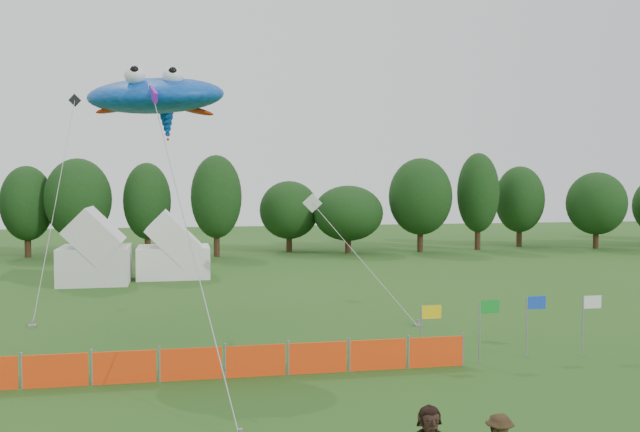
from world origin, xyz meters
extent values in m
cylinder|color=#382314|center=(-15.73, 46.21, 1.19)|extent=(0.50, 0.50, 2.38)
ellipsoid|color=black|center=(-15.73, 46.21, 4.30)|extent=(4.09, 4.09, 5.35)
cylinder|color=#382314|center=(-11.75, 45.39, 1.29)|extent=(0.50, 0.50, 2.57)
ellipsoid|color=black|center=(-11.75, 45.39, 4.64)|extent=(5.20, 5.20, 5.79)
cylinder|color=#382314|center=(-6.44, 45.32, 1.23)|extent=(0.50, 0.50, 2.46)
ellipsoid|color=black|center=(-6.44, 45.32, 4.45)|extent=(3.78, 3.78, 5.55)
cylinder|color=#382314|center=(-0.99, 43.92, 1.33)|extent=(0.50, 0.50, 2.66)
ellipsoid|color=black|center=(-0.99, 43.92, 4.81)|extent=(4.05, 4.05, 5.99)
cylinder|color=#382314|center=(5.28, 46.53, 0.99)|extent=(0.50, 0.50, 1.98)
ellipsoid|color=black|center=(5.28, 46.53, 3.58)|extent=(5.06, 5.06, 4.46)
cylinder|color=#382314|center=(9.99, 44.56, 0.93)|extent=(0.50, 0.50, 1.86)
ellipsoid|color=black|center=(9.99, 44.56, 3.35)|extent=(5.86, 5.86, 4.18)
cylinder|color=#382314|center=(16.28, 44.38, 1.31)|extent=(0.50, 0.50, 2.62)
ellipsoid|color=black|center=(16.28, 44.38, 4.73)|extent=(5.41, 5.41, 5.89)
cylinder|color=#382314|center=(21.78, 44.99, 1.39)|extent=(0.50, 0.50, 2.78)
ellipsoid|color=black|center=(21.78, 44.99, 5.02)|extent=(3.67, 3.67, 6.26)
cylinder|color=#382314|center=(26.67, 46.88, 1.21)|extent=(0.50, 0.50, 2.42)
ellipsoid|color=black|center=(26.67, 46.88, 4.36)|extent=(4.46, 4.46, 5.44)
cylinder|color=#382314|center=(32.69, 44.13, 1.12)|extent=(0.50, 0.50, 2.24)
ellipsoid|color=black|center=(32.69, 44.13, 4.04)|extent=(5.26, 5.26, 5.03)
cube|color=silver|center=(-8.85, 30.65, 1.10)|extent=(4.01, 4.01, 2.21)
cube|color=white|center=(-4.28, 32.39, 0.98)|extent=(4.46, 3.57, 1.96)
cube|color=#FC3F0E|center=(-7.55, 8.69, 0.50)|extent=(1.90, 0.06, 1.00)
cube|color=#FC3F0E|center=(-5.55, 8.69, 0.50)|extent=(1.90, 0.06, 1.00)
cube|color=#FC3F0E|center=(-3.55, 8.69, 0.50)|extent=(1.90, 0.06, 1.00)
cube|color=#FC3F0E|center=(-1.55, 8.69, 0.50)|extent=(1.90, 0.06, 1.00)
cube|color=#FC3F0E|center=(0.45, 8.69, 0.50)|extent=(1.90, 0.06, 1.00)
cube|color=#FC3F0E|center=(2.45, 8.69, 0.50)|extent=(1.90, 0.06, 1.00)
cube|color=#FC3F0E|center=(4.45, 8.69, 0.50)|extent=(1.90, 0.06, 1.00)
cylinder|color=gray|center=(4.00, 8.89, 1.01)|extent=(0.06, 0.06, 2.03)
cube|color=yellow|center=(4.35, 8.89, 1.80)|extent=(0.70, 0.02, 0.45)
cylinder|color=gray|center=(6.00, 8.72, 1.08)|extent=(0.06, 0.06, 2.16)
cube|color=#148C26|center=(6.35, 8.72, 1.94)|extent=(0.70, 0.02, 0.45)
cylinder|color=gray|center=(8.00, 9.28, 1.07)|extent=(0.06, 0.06, 2.14)
cube|color=blue|center=(8.35, 9.28, 1.92)|extent=(0.70, 0.02, 0.45)
cylinder|color=gray|center=(10.00, 9.04, 1.07)|extent=(0.06, 0.06, 2.14)
cube|color=white|center=(10.35, 9.04, 1.91)|extent=(0.70, 0.02, 0.45)
ellipsoid|color=blue|center=(-4.71, 14.10, 9.35)|extent=(6.54, 5.95, 1.86)
sphere|color=white|center=(-5.37, 12.95, 9.92)|extent=(0.74, 0.74, 0.74)
sphere|color=white|center=(-4.04, 12.95, 9.92)|extent=(0.74, 0.74, 0.74)
ellipsoid|color=red|center=(-6.12, 14.27, 8.86)|extent=(1.56, 0.68, 0.24)
ellipsoid|color=red|center=(-3.29, 14.27, 8.86)|extent=(1.56, 0.68, 0.24)
cube|color=purple|center=(-4.71, 12.06, 9.17)|extent=(0.37, 0.96, 0.70)
cylinder|color=#A5A5A5|center=(-3.59, 7.78, 4.52)|extent=(2.27, 9.16, 9.07)
cube|color=white|center=(3.35, 25.22, 4.89)|extent=(1.08, 0.30, 1.08)
cylinder|color=#A5A5A5|center=(4.67, 20.11, 2.45)|extent=(2.69, 10.24, 4.92)
cube|color=gray|center=(6.00, 15.00, 0.05)|extent=(0.30, 0.30, 0.10)
cube|color=black|center=(-9.74, 29.82, 10.76)|extent=(0.75, 0.22, 0.75)
cylinder|color=#A5A5A5|center=(-9.87, 23.91, 5.38)|extent=(0.29, 11.84, 10.78)
cube|color=gray|center=(-10.00, 18.00, 0.05)|extent=(0.30, 0.30, 0.10)
camera|label=1|loc=(-3.83, -13.46, 6.24)|focal=40.00mm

